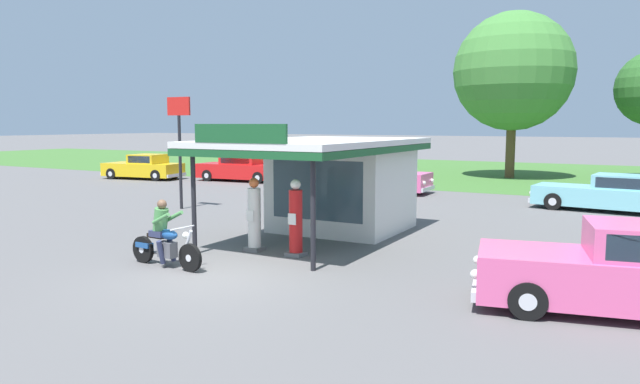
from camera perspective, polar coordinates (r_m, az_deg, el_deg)
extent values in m
plane|color=#5B5959|center=(12.98, -9.88, -8.11)|extent=(300.00, 300.00, 0.00)
cube|color=#3D6B2D|center=(40.66, 17.63, 1.78)|extent=(120.00, 24.00, 0.01)
cube|color=silver|center=(18.03, 2.27, 0.54)|extent=(3.68, 3.38, 2.71)
cube|color=#384C56|center=(16.56, -0.33, 0.18)|extent=(2.95, 0.05, 1.73)
cube|color=silver|center=(16.43, -0.39, 4.95)|extent=(4.38, 7.28, 0.16)
cube|color=#195128|center=(16.44, -0.39, 4.32)|extent=(4.38, 7.28, 0.18)
cube|color=#195128|center=(13.39, -8.01, 5.76)|extent=(2.58, 0.08, 0.44)
cylinder|color=black|center=(12.89, -0.69, -1.95)|extent=(0.12, 0.12, 2.71)
cylinder|color=black|center=(14.91, -12.40, -0.93)|extent=(0.12, 0.12, 2.71)
cube|color=slate|center=(15.27, -6.49, -5.60)|extent=(0.44, 0.44, 0.10)
cylinder|color=silver|center=(15.12, -6.53, -2.54)|extent=(0.34, 0.34, 1.55)
cube|color=white|center=(14.96, -6.93, -2.35)|extent=(0.22, 0.02, 0.28)
sphere|color=orange|center=(15.00, -6.57, 0.91)|extent=(0.26, 0.26, 0.26)
cube|color=slate|center=(14.59, -2.40, -6.14)|extent=(0.44, 0.44, 0.10)
cylinder|color=red|center=(14.43, -2.42, -2.91)|extent=(0.34, 0.34, 1.57)
cube|color=white|center=(14.26, -2.80, -2.70)|extent=(0.22, 0.02, 0.28)
sphere|color=white|center=(14.30, -2.44, 0.76)|extent=(0.26, 0.26, 0.26)
cylinder|color=black|center=(13.31, -12.75, -6.38)|extent=(0.65, 0.15, 0.64)
cylinder|color=silver|center=(13.31, -12.75, -6.38)|extent=(0.17, 0.13, 0.16)
cylinder|color=black|center=(14.46, -17.12, -5.46)|extent=(0.65, 0.15, 0.64)
cylinder|color=silver|center=(14.46, -17.12, -5.46)|extent=(0.17, 0.13, 0.16)
ellipsoid|color=#1E4C8C|center=(13.71, -14.81, -4.09)|extent=(0.58, 0.28, 0.24)
cube|color=#59595E|center=(13.82, -14.90, -5.53)|extent=(0.46, 0.27, 0.36)
cube|color=black|center=(13.98, -15.76, -4.16)|extent=(0.50, 0.29, 0.10)
cylinder|color=silver|center=(13.32, -13.08, -5.14)|extent=(0.37, 0.10, 0.71)
cylinder|color=silver|center=(13.34, -13.48, -3.48)|extent=(0.09, 0.70, 0.04)
sphere|color=silver|center=(13.29, -13.16, -4.20)|extent=(0.16, 0.16, 0.16)
cube|color=#1E4C8C|center=(14.40, -17.01, -5.02)|extent=(0.45, 0.21, 0.12)
cylinder|color=silver|center=(14.23, -15.55, -5.77)|extent=(0.71, 0.13, 0.18)
cube|color=#2D3351|center=(13.92, -15.58, -3.95)|extent=(0.42, 0.37, 0.14)
cylinder|color=#2D3351|center=(13.95, -14.49, -5.57)|extent=(0.14, 0.24, 0.56)
cylinder|color=#2D3351|center=(13.75, -15.48, -5.78)|extent=(0.14, 0.24, 0.56)
cylinder|color=#4C8C4C|center=(13.83, -15.51, -2.69)|extent=(0.43, 0.35, 0.60)
sphere|color=brown|center=(13.73, -15.40, -1.18)|extent=(0.22, 0.22, 0.22)
cylinder|color=#4C8C4C|center=(13.78, -14.24, -2.34)|extent=(0.54, 0.13, 0.31)
cylinder|color=#4C8C4C|center=(13.51, -15.49, -2.56)|extent=(0.54, 0.13, 0.31)
cube|color=#E55993|center=(11.48, 28.84, -7.72)|extent=(5.53, 2.79, 0.85)
cube|color=#283847|center=(11.20, 25.08, -4.13)|extent=(0.31, 1.36, 0.46)
cube|color=silver|center=(11.32, 15.23, -8.88)|extent=(0.45, 1.67, 0.18)
sphere|color=white|center=(10.69, 15.11, -7.90)|extent=(0.18, 0.18, 0.18)
sphere|color=white|center=(11.79, 15.35, -6.53)|extent=(0.18, 0.18, 0.18)
cylinder|color=black|center=(10.53, 19.88, -10.08)|extent=(0.69, 0.33, 0.66)
cylinder|color=silver|center=(10.53, 19.88, -10.08)|extent=(0.33, 0.27, 0.30)
cylinder|color=black|center=(12.12, 19.57, -7.86)|extent=(0.69, 0.33, 0.66)
cylinder|color=silver|center=(12.12, 19.57, -7.86)|extent=(0.33, 0.27, 0.30)
cube|color=#7AC6D1|center=(24.43, 26.71, -0.46)|extent=(5.50, 2.38, 0.72)
cube|color=#7AC6D1|center=(24.30, 28.02, 0.90)|extent=(2.28, 1.81, 0.51)
cube|color=#283847|center=(24.45, 25.61, 1.06)|extent=(0.20, 1.39, 0.41)
cube|color=#283847|center=(23.53, 27.78, 0.75)|extent=(1.79, 0.23, 0.39)
cube|color=#283847|center=(25.06, 28.26, 1.04)|extent=(1.79, 0.23, 0.39)
cube|color=silver|center=(25.00, 20.57, -0.58)|extent=(0.31, 1.71, 0.18)
sphere|color=white|center=(24.42, 20.23, -0.08)|extent=(0.18, 0.18, 0.18)
sphere|color=white|center=(25.52, 20.90, 0.17)|extent=(0.18, 0.18, 0.18)
cylinder|color=black|center=(23.98, 22.09, -0.87)|extent=(0.68, 0.27, 0.66)
cylinder|color=silver|center=(23.98, 22.09, -0.87)|extent=(0.32, 0.25, 0.30)
cylinder|color=black|center=(25.60, 22.96, -0.46)|extent=(0.68, 0.27, 0.66)
cylinder|color=silver|center=(25.60, 22.96, -0.46)|extent=(0.32, 0.25, 0.30)
cube|color=#E55993|center=(28.22, 5.37, 1.21)|extent=(5.40, 1.98, 0.83)
cube|color=#E55993|center=(28.24, 5.01, 2.62)|extent=(2.38, 1.70, 0.55)
cube|color=#283847|center=(27.80, 7.21, 2.53)|extent=(0.06, 1.48, 0.44)
cube|color=#283847|center=(28.99, 5.65, 2.72)|extent=(2.00, 0.06, 0.42)
cube|color=#283847|center=(27.49, 4.34, 2.52)|extent=(2.00, 0.06, 0.42)
cube|color=silver|center=(27.32, 10.63, 0.32)|extent=(0.15, 1.81, 0.18)
cube|color=silver|center=(29.40, 0.48, 0.89)|extent=(0.15, 1.81, 0.18)
sphere|color=white|center=(27.86, 11.04, 1.13)|extent=(0.18, 0.18, 0.18)
sphere|color=white|center=(26.70, 10.27, 0.91)|extent=(0.18, 0.18, 0.18)
cylinder|color=black|center=(28.43, 9.46, 0.66)|extent=(0.66, 0.21, 0.66)
cylinder|color=silver|center=(28.43, 9.46, 0.66)|extent=(0.30, 0.22, 0.30)
cylinder|color=black|center=(26.76, 8.24, 0.30)|extent=(0.66, 0.21, 0.66)
cylinder|color=silver|center=(26.76, 8.24, 0.30)|extent=(0.30, 0.22, 0.30)
cylinder|color=black|center=(29.79, 2.79, 1.02)|extent=(0.66, 0.21, 0.66)
cylinder|color=silver|center=(29.79, 2.79, 1.02)|extent=(0.30, 0.22, 0.30)
cylinder|color=black|center=(28.20, 1.24, 0.70)|extent=(0.66, 0.21, 0.66)
cylinder|color=silver|center=(28.20, 1.24, 0.70)|extent=(0.30, 0.22, 0.30)
cube|color=gold|center=(36.43, -17.14, 2.15)|extent=(4.96, 2.56, 0.78)
cube|color=gold|center=(36.15, -16.69, 3.18)|extent=(2.05, 1.93, 0.54)
cube|color=#283847|center=(36.71, -17.80, 3.19)|extent=(0.25, 1.50, 0.43)
cube|color=#283847|center=(35.50, -17.51, 3.09)|extent=(1.55, 0.24, 0.41)
cube|color=#283847|center=(36.82, -15.90, 3.26)|extent=(1.55, 0.24, 0.41)
cube|color=silver|center=(37.98, -19.98, 1.81)|extent=(0.37, 1.83, 0.18)
cube|color=silver|center=(35.03, -14.03, 1.63)|extent=(0.37, 1.83, 0.18)
sphere|color=white|center=(37.50, -20.62, 2.20)|extent=(0.18, 0.18, 0.18)
sphere|color=white|center=(38.43, -19.40, 2.35)|extent=(0.18, 0.18, 0.18)
cylinder|color=black|center=(36.78, -19.97, 1.71)|extent=(0.68, 0.29, 0.66)
cylinder|color=silver|center=(36.78, -19.97, 1.71)|extent=(0.32, 0.26, 0.30)
cylinder|color=black|center=(38.16, -18.19, 1.95)|extent=(0.68, 0.29, 0.66)
cylinder|color=silver|center=(38.16, -18.19, 1.95)|extent=(0.32, 0.26, 0.30)
cylinder|color=black|center=(34.76, -15.95, 1.59)|extent=(0.68, 0.29, 0.66)
cylinder|color=silver|center=(34.76, -15.95, 1.59)|extent=(0.32, 0.26, 0.30)
cylinder|color=black|center=(36.22, -14.24, 1.84)|extent=(0.68, 0.29, 0.66)
cylinder|color=silver|center=(36.22, -14.24, 1.84)|extent=(0.32, 0.26, 0.30)
cube|color=red|center=(33.80, -7.90, 2.09)|extent=(5.13, 2.29, 0.83)
cube|color=red|center=(33.67, -7.69, 3.22)|extent=(2.36, 1.83, 0.51)
cube|color=#283847|center=(34.26, -9.25, 3.25)|extent=(0.16, 1.46, 0.41)
cube|color=#283847|center=(32.99, -8.43, 3.13)|extent=(1.89, 0.19, 0.39)
cube|color=#283847|center=(34.36, -6.99, 3.30)|extent=(1.89, 0.19, 0.39)
cube|color=silver|center=(35.22, -11.38, 1.73)|extent=(0.27, 1.78, 0.18)
cube|color=silver|center=(32.57, -4.11, 1.44)|extent=(0.27, 1.78, 0.18)
sphere|color=white|center=(34.72, -11.98, 2.20)|extent=(0.18, 0.18, 0.18)
sphere|color=white|center=(35.69, -10.86, 2.34)|extent=(0.18, 0.18, 0.18)
cylinder|color=black|center=(34.03, -11.10, 1.61)|extent=(0.67, 0.26, 0.66)
cylinder|color=silver|center=(34.03, -11.10, 1.61)|extent=(0.31, 0.24, 0.30)
cylinder|color=black|center=(35.47, -9.48, 1.85)|extent=(0.67, 0.26, 0.66)
cylinder|color=silver|center=(35.47, -9.48, 1.85)|extent=(0.31, 0.24, 0.30)
cylinder|color=black|center=(32.21, -6.15, 1.42)|extent=(0.67, 0.26, 0.66)
cylinder|color=silver|center=(32.21, -6.15, 1.42)|extent=(0.31, 0.24, 0.30)
cylinder|color=black|center=(33.72, -4.66, 1.67)|extent=(0.67, 0.26, 0.66)
cylinder|color=silver|center=(33.72, -4.66, 1.67)|extent=(0.31, 0.24, 0.30)
cylinder|color=brown|center=(37.35, 18.36, 4.25)|extent=(0.56, 0.56, 3.78)
sphere|color=#427F38|center=(37.45, 18.62, 11.25)|extent=(7.15, 7.15, 7.15)
cylinder|color=black|center=(23.02, -13.68, 2.86)|extent=(0.12, 0.12, 3.64)
cube|color=red|center=(22.99, -13.84, 8.26)|extent=(1.10, 0.08, 0.70)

